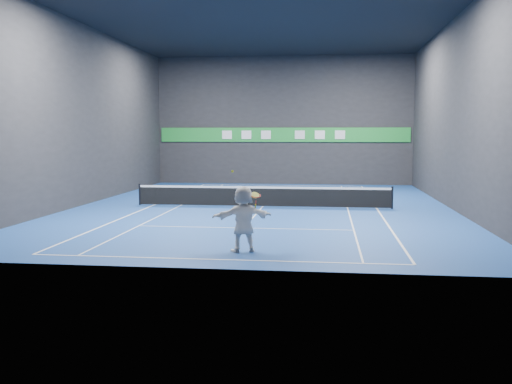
# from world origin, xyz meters

# --- Properties ---
(ground) EXTENTS (26.00, 26.00, 0.00)m
(ground) POSITION_xyz_m (0.00, 0.00, 0.00)
(ground) COLOR navy
(ground) RESTS_ON ground
(ceiling) EXTENTS (26.00, 26.00, 0.00)m
(ceiling) POSITION_xyz_m (0.00, 0.00, 9.00)
(ceiling) COLOR black
(ceiling) RESTS_ON ground
(wall_back) EXTENTS (18.00, 0.10, 9.00)m
(wall_back) POSITION_xyz_m (0.00, 13.00, 4.50)
(wall_back) COLOR #262528
(wall_back) RESTS_ON ground
(wall_front) EXTENTS (18.00, 0.10, 9.00)m
(wall_front) POSITION_xyz_m (0.00, -13.00, 4.50)
(wall_front) COLOR #262528
(wall_front) RESTS_ON ground
(wall_left) EXTENTS (0.10, 26.00, 9.00)m
(wall_left) POSITION_xyz_m (-9.00, 0.00, 4.50)
(wall_left) COLOR #262528
(wall_left) RESTS_ON ground
(wall_right) EXTENTS (0.10, 26.00, 9.00)m
(wall_right) POSITION_xyz_m (9.00, 0.00, 4.50)
(wall_right) COLOR #262528
(wall_right) RESTS_ON ground
(baseline_near) EXTENTS (10.98, 0.08, 0.01)m
(baseline_near) POSITION_xyz_m (0.00, -11.89, 0.00)
(baseline_near) COLOR white
(baseline_near) RESTS_ON ground
(baseline_far) EXTENTS (10.98, 0.08, 0.01)m
(baseline_far) POSITION_xyz_m (0.00, 11.89, 0.00)
(baseline_far) COLOR white
(baseline_far) RESTS_ON ground
(sideline_doubles_left) EXTENTS (0.08, 23.78, 0.01)m
(sideline_doubles_left) POSITION_xyz_m (-5.49, 0.00, 0.00)
(sideline_doubles_left) COLOR white
(sideline_doubles_left) RESTS_ON ground
(sideline_doubles_right) EXTENTS (0.08, 23.78, 0.01)m
(sideline_doubles_right) POSITION_xyz_m (5.49, 0.00, 0.00)
(sideline_doubles_right) COLOR white
(sideline_doubles_right) RESTS_ON ground
(sideline_singles_left) EXTENTS (0.06, 23.78, 0.01)m
(sideline_singles_left) POSITION_xyz_m (-4.11, 0.00, 0.00)
(sideline_singles_left) COLOR white
(sideline_singles_left) RESTS_ON ground
(sideline_singles_right) EXTENTS (0.06, 23.78, 0.01)m
(sideline_singles_right) POSITION_xyz_m (4.11, 0.00, 0.00)
(sideline_singles_right) COLOR white
(sideline_singles_right) RESTS_ON ground
(service_line_near) EXTENTS (8.23, 0.06, 0.01)m
(service_line_near) POSITION_xyz_m (0.00, -6.40, 0.00)
(service_line_near) COLOR white
(service_line_near) RESTS_ON ground
(service_line_far) EXTENTS (8.23, 0.06, 0.01)m
(service_line_far) POSITION_xyz_m (0.00, 6.40, 0.00)
(service_line_far) COLOR white
(service_line_far) RESTS_ON ground
(center_service_line) EXTENTS (0.06, 12.80, 0.01)m
(center_service_line) POSITION_xyz_m (0.00, 0.00, 0.00)
(center_service_line) COLOR white
(center_service_line) RESTS_ON ground
(player) EXTENTS (1.94, 1.27, 2.00)m
(player) POSITION_xyz_m (0.61, -10.71, 1.00)
(player) COLOR white
(player) RESTS_ON ground
(tennis_ball) EXTENTS (0.07, 0.07, 0.07)m
(tennis_ball) POSITION_xyz_m (0.29, -10.70, 2.43)
(tennis_ball) COLOR yellow
(tennis_ball) RESTS_ON player
(tennis_net) EXTENTS (12.50, 0.10, 1.07)m
(tennis_net) POSITION_xyz_m (0.00, 0.00, 0.54)
(tennis_net) COLOR black
(tennis_net) RESTS_ON ground
(sponsor_banner) EXTENTS (17.64, 0.11, 1.00)m
(sponsor_banner) POSITION_xyz_m (0.00, 12.93, 3.50)
(sponsor_banner) COLOR green
(sponsor_banner) RESTS_ON wall_back
(tennis_racket) EXTENTS (0.43, 0.41, 0.60)m
(tennis_racket) POSITION_xyz_m (0.98, -10.66, 1.66)
(tennis_racket) COLOR red
(tennis_racket) RESTS_ON player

